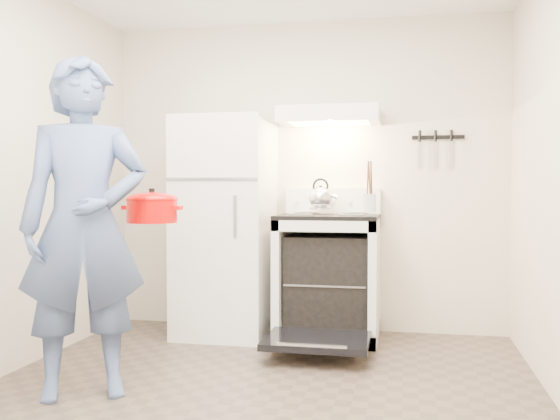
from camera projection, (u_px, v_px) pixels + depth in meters
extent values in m
plane|color=#4E4035|center=(252.00, 400.00, 3.38)|extent=(3.60, 3.60, 0.00)
cube|color=beige|center=(306.00, 176.00, 5.10)|extent=(3.20, 0.02, 2.50)
cube|color=white|center=(225.00, 227.00, 4.89)|extent=(0.70, 0.70, 1.70)
cube|color=white|center=(328.00, 279.00, 4.76)|extent=(0.76, 0.65, 0.92)
cube|color=black|center=(328.00, 217.00, 4.75)|extent=(0.76, 0.65, 0.03)
cube|color=white|center=(333.00, 201.00, 5.02)|extent=(0.76, 0.07, 0.20)
cube|color=black|center=(317.00, 341.00, 4.19)|extent=(0.70, 0.54, 0.04)
cube|color=gray|center=(328.00, 281.00, 4.76)|extent=(0.60, 0.52, 0.01)
cube|color=white|center=(330.00, 116.00, 4.79)|extent=(0.76, 0.50, 0.12)
cube|color=black|center=(438.00, 137.00, 4.86)|extent=(0.40, 0.02, 0.03)
cylinder|color=#815F47|center=(315.00, 279.00, 4.79)|extent=(0.30, 0.30, 0.02)
cylinder|color=silver|center=(370.00, 203.00, 4.53)|extent=(0.10, 0.10, 0.13)
imported|color=#3B577F|center=(84.00, 227.00, 3.44)|extent=(0.82, 0.73, 1.88)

